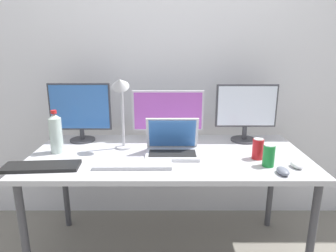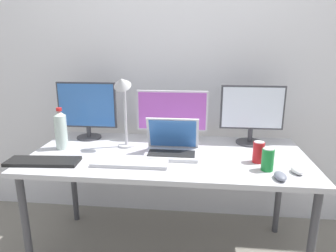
{
  "view_description": "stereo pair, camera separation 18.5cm",
  "coord_description": "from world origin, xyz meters",
  "px_view_note": "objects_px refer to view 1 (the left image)",
  "views": [
    {
      "loc": [
        0.0,
        -1.78,
        1.41
      ],
      "look_at": [
        0.0,
        0.0,
        0.92
      ],
      "focal_mm": 32.0,
      "sensor_mm": 36.0,
      "label": 1
    },
    {
      "loc": [
        0.19,
        -1.77,
        1.41
      ],
      "look_at": [
        0.0,
        0.0,
        0.92
      ],
      "focal_mm": 32.0,
      "sensor_mm": 36.0,
      "label": 2
    }
  ],
  "objects_px": {
    "work_desk": "(168,162)",
    "water_bottle": "(56,133)",
    "monitor_left": "(80,110)",
    "soda_can_by_laptop": "(269,156)",
    "monitor_center": "(168,115)",
    "mouse_by_laptop": "(283,171)",
    "desk_lamp": "(121,99)",
    "monitor_right": "(246,111)",
    "mouse_by_keyboard": "(297,165)",
    "keyboard_aux": "(133,165)",
    "soda_can_near_keyboard": "(258,149)",
    "laptop_silver": "(172,146)",
    "keyboard_main": "(41,166)"
  },
  "relations": [
    {
      "from": "mouse_by_keyboard",
      "to": "mouse_by_laptop",
      "type": "relative_size",
      "value": 0.9
    },
    {
      "from": "work_desk",
      "to": "soda_can_by_laptop",
      "type": "height_order",
      "value": "soda_can_by_laptop"
    },
    {
      "from": "work_desk",
      "to": "monitor_left",
      "type": "relative_size",
      "value": 4.02
    },
    {
      "from": "mouse_by_laptop",
      "to": "desk_lamp",
      "type": "xyz_separation_m",
      "value": [
        -0.91,
        0.38,
        0.32
      ]
    },
    {
      "from": "laptop_silver",
      "to": "soda_can_by_laptop",
      "type": "distance_m",
      "value": 0.57
    },
    {
      "from": "water_bottle",
      "to": "mouse_by_laptop",
      "type": "bearing_deg",
      "value": -14.2
    },
    {
      "from": "work_desk",
      "to": "monitor_right",
      "type": "distance_m",
      "value": 0.67
    },
    {
      "from": "work_desk",
      "to": "water_bottle",
      "type": "xyz_separation_m",
      "value": [
        -0.71,
        0.02,
        0.19
      ]
    },
    {
      "from": "monitor_left",
      "to": "water_bottle",
      "type": "relative_size",
      "value": 1.56
    },
    {
      "from": "monitor_left",
      "to": "monitor_right",
      "type": "distance_m",
      "value": 1.16
    },
    {
      "from": "monitor_center",
      "to": "water_bottle",
      "type": "relative_size",
      "value": 1.81
    },
    {
      "from": "monitor_left",
      "to": "mouse_by_keyboard",
      "type": "xyz_separation_m",
      "value": [
        1.33,
        -0.49,
        -0.2
      ]
    },
    {
      "from": "work_desk",
      "to": "monitor_center",
      "type": "bearing_deg",
      "value": 90.41
    },
    {
      "from": "monitor_left",
      "to": "soda_can_near_keyboard",
      "type": "height_order",
      "value": "monitor_left"
    },
    {
      "from": "laptop_silver",
      "to": "water_bottle",
      "type": "distance_m",
      "value": 0.74
    },
    {
      "from": "monitor_left",
      "to": "keyboard_main",
      "type": "height_order",
      "value": "monitor_left"
    },
    {
      "from": "laptop_silver",
      "to": "water_bottle",
      "type": "relative_size",
      "value": 1.19
    },
    {
      "from": "keyboard_aux",
      "to": "work_desk",
      "type": "bearing_deg",
      "value": 46.25
    },
    {
      "from": "mouse_by_laptop",
      "to": "soda_can_by_laptop",
      "type": "height_order",
      "value": "soda_can_by_laptop"
    },
    {
      "from": "soda_can_near_keyboard",
      "to": "soda_can_by_laptop",
      "type": "bearing_deg",
      "value": -75.94
    },
    {
      "from": "laptop_silver",
      "to": "monitor_left",
      "type": "bearing_deg",
      "value": 157.06
    },
    {
      "from": "keyboard_aux",
      "to": "water_bottle",
      "type": "height_order",
      "value": "water_bottle"
    },
    {
      "from": "work_desk",
      "to": "keyboard_main",
      "type": "xyz_separation_m",
      "value": [
        -0.71,
        -0.24,
        0.07
      ]
    },
    {
      "from": "desk_lamp",
      "to": "monitor_left",
      "type": "bearing_deg",
      "value": 148.64
    },
    {
      "from": "monitor_right",
      "to": "laptop_silver",
      "type": "distance_m",
      "value": 0.61
    },
    {
      "from": "keyboard_aux",
      "to": "water_bottle",
      "type": "xyz_separation_m",
      "value": [
        -0.51,
        0.23,
        0.12
      ]
    },
    {
      "from": "monitor_left",
      "to": "mouse_by_laptop",
      "type": "height_order",
      "value": "monitor_left"
    },
    {
      "from": "soda_can_near_keyboard",
      "to": "work_desk",
      "type": "bearing_deg",
      "value": 170.57
    },
    {
      "from": "monitor_center",
      "to": "keyboard_aux",
      "type": "relative_size",
      "value": 1.14
    },
    {
      "from": "water_bottle",
      "to": "soda_can_by_laptop",
      "type": "relative_size",
      "value": 2.19
    },
    {
      "from": "monitor_center",
      "to": "soda_can_by_laptop",
      "type": "relative_size",
      "value": 3.95
    },
    {
      "from": "laptop_silver",
      "to": "mouse_by_laptop",
      "type": "bearing_deg",
      "value": -27.36
    },
    {
      "from": "monitor_right",
      "to": "water_bottle",
      "type": "height_order",
      "value": "monitor_right"
    },
    {
      "from": "soda_can_by_laptop",
      "to": "mouse_by_laptop",
      "type": "bearing_deg",
      "value": -68.67
    },
    {
      "from": "soda_can_near_keyboard",
      "to": "soda_can_by_laptop",
      "type": "distance_m",
      "value": 0.12
    },
    {
      "from": "soda_can_by_laptop",
      "to": "monitor_left",
      "type": "bearing_deg",
      "value": 158.62
    },
    {
      "from": "monitor_center",
      "to": "desk_lamp",
      "type": "height_order",
      "value": "desk_lamp"
    },
    {
      "from": "keyboard_aux",
      "to": "soda_can_near_keyboard",
      "type": "distance_m",
      "value": 0.75
    },
    {
      "from": "monitor_center",
      "to": "keyboard_main",
      "type": "distance_m",
      "value": 0.89
    },
    {
      "from": "soda_can_near_keyboard",
      "to": "mouse_by_keyboard",
      "type": "bearing_deg",
      "value": -37.38
    },
    {
      "from": "monitor_left",
      "to": "soda_can_by_laptop",
      "type": "distance_m",
      "value": 1.28
    },
    {
      "from": "work_desk",
      "to": "monitor_right",
      "type": "height_order",
      "value": "monitor_right"
    },
    {
      "from": "monitor_right",
      "to": "soda_can_near_keyboard",
      "type": "height_order",
      "value": "monitor_right"
    },
    {
      "from": "mouse_by_laptop",
      "to": "monitor_center",
      "type": "bearing_deg",
      "value": 135.34
    },
    {
      "from": "laptop_silver",
      "to": "soda_can_by_laptop",
      "type": "xyz_separation_m",
      "value": [
        0.54,
        -0.19,
        0.01
      ]
    },
    {
      "from": "keyboard_aux",
      "to": "monitor_center",
      "type": "bearing_deg",
      "value": 67.38
    },
    {
      "from": "laptop_silver",
      "to": "keyboard_main",
      "type": "distance_m",
      "value": 0.77
    },
    {
      "from": "mouse_by_laptop",
      "to": "soda_can_by_laptop",
      "type": "distance_m",
      "value": 0.13
    },
    {
      "from": "monitor_right",
      "to": "soda_can_by_laptop",
      "type": "height_order",
      "value": "monitor_right"
    },
    {
      "from": "keyboard_aux",
      "to": "desk_lamp",
      "type": "height_order",
      "value": "desk_lamp"
    }
  ]
}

